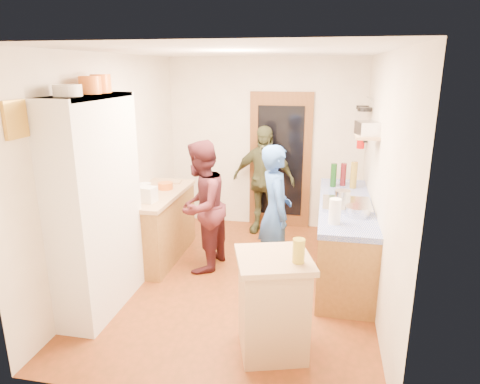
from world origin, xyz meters
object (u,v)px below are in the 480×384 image
(person_left, at_px, (205,206))
(person_back, at_px, (264,180))
(person_hob, at_px, (278,212))
(island_base, at_px, (273,307))
(hutch_body, at_px, (97,207))
(right_counter_base, at_px, (343,239))

(person_left, relative_size, person_back, 0.99)
(person_left, bearing_deg, person_hob, 96.74)
(person_hob, distance_m, person_left, 0.91)
(island_base, xyz_separation_m, person_hob, (-0.12, 1.48, 0.37))
(person_left, xyz_separation_m, person_back, (0.54, 1.36, 0.01))
(island_base, bearing_deg, person_hob, 94.84)
(person_left, distance_m, person_back, 1.46)
(hutch_body, bearing_deg, person_hob, 31.54)
(person_hob, relative_size, person_left, 0.99)
(hutch_body, relative_size, island_base, 2.56)
(right_counter_base, height_order, island_base, island_base)
(right_counter_base, relative_size, person_back, 1.34)
(person_back, bearing_deg, hutch_body, -108.61)
(island_base, relative_size, person_left, 0.53)
(right_counter_base, height_order, person_back, person_back)
(island_base, bearing_deg, person_left, 124.51)
(island_base, relative_size, person_hob, 0.54)
(hutch_body, bearing_deg, island_base, -12.85)
(island_base, height_order, person_back, person_back)
(hutch_body, relative_size, right_counter_base, 1.00)
(right_counter_base, bearing_deg, person_hob, -162.58)
(island_base, distance_m, person_back, 2.93)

